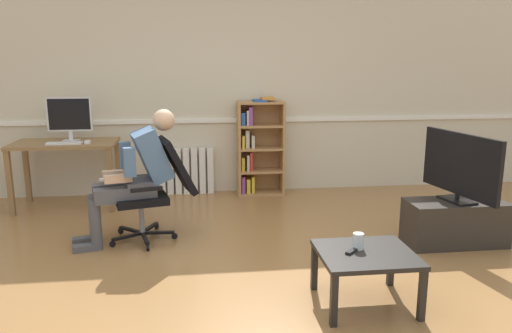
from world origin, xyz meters
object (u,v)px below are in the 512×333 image
Objects in this scene: person_seated at (136,173)px; tv_screen at (460,166)px; computer_mouse at (88,142)px; drinking_glass at (358,241)px; computer_desk at (65,152)px; office_chair at (157,185)px; radiator at (182,171)px; keyboard at (64,143)px; bookshelf at (257,148)px; tv_stand at (455,223)px; imac_monitor at (69,116)px; spare_remote at (353,251)px; coffee_table at (366,259)px.

person_seated is 2.94m from tv_screen.
computer_mouse is 3.42m from drinking_glass.
computer_desk is 1.19× the size of office_chair.
person_seated is at bearing -103.10° from radiator.
bookshelf reaches higher than keyboard.
radiator is at bearing 140.77° from tv_stand.
tv_stand is (3.77, -1.75, -0.84)m from imac_monitor.
computer_mouse is 1.29m from person_seated.
person_seated is at bearing -52.98° from computer_desk.
computer_mouse is at bearing 178.74° from spare_remote.
computer_desk is at bearing 55.58° from tv_screen.
imac_monitor is 0.52× the size of office_chair.
spare_remote is at bearing -68.06° from radiator.
bookshelf is 1.36× the size of tv_stand.
keyboard is 2.26m from bookshelf.
computer_mouse is 0.08× the size of person_seated.
person_seated is (-0.38, -1.62, 0.36)m from radiator.
drinking_glass is at bearing 31.23° from office_chair.
computer_desk is 1.28× the size of tv_stand.
keyboard is (0.04, -0.14, 0.12)m from computer_desk.
person_seated is (0.89, -1.09, -0.11)m from keyboard.
office_chair is 2.14m from coffee_table.
computer_mouse is 0.08× the size of bookshelf.
bookshelf is at bearing 11.02° from keyboard.
drinking_glass reaches higher than tv_stand.
imac_monitor reaches higher than person_seated.
radiator is at bearing 173.94° from bookshelf.
person_seated is at bearing -90.00° from office_chair.
spare_remote is (2.47, -2.75, -0.65)m from imac_monitor.
tv_screen is 1.63m from coffee_table.
imac_monitor is 4.24m from tv_stand.
imac_monitor reaches higher than tv_screen.
imac_monitor is 2.24m from bookshelf.
computer_desk is at bearing 156.98° from computer_mouse.
tv_screen is at bearing 10.81° from tv_stand.
tv_screen is 1.60m from drinking_glass.
bookshelf reaches higher than tv_screen.
tv_stand is at bearing 90.00° from tv_screen.
imac_monitor reaches higher than computer_mouse.
tv_stand is 5.97× the size of spare_remote.
tv_screen reaches higher than office_chair.
computer_desk reaches higher than radiator.
radiator is at bearing 14.12° from imac_monitor.
spare_remote is at bearing 29.33° from office_chair.
tv_stand is at bearing -23.67° from computer_mouse.
bookshelf is 1.27× the size of office_chair.
imac_monitor is 3.75m from drinking_glass.
radiator is 3.28m from drinking_glass.
drinking_glass reaches higher than coffee_table.
computer_desk is 1.21× the size of tv_screen.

